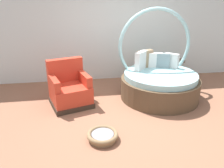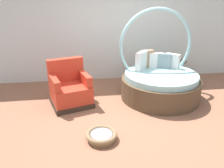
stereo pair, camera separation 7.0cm
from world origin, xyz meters
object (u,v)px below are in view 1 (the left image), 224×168
Objects in this scene: red_armchair at (70,89)px; side_table at (177,63)px; round_daybed at (159,80)px; pet_basket at (103,136)px.

red_armchair reaches higher than side_table.
round_daybed reaches higher than side_table.
round_daybed reaches higher than red_armchair.
side_table is (2.93, 1.20, 0.10)m from red_armchair.
round_daybed is 2.12m from pet_basket.
side_table reaches higher than pet_basket.
side_table is at bearing 47.44° from pet_basket.
side_table is at bearing 22.29° from red_armchair.
pet_basket is 3.56m from side_table.
pet_basket is (0.53, -1.41, -0.26)m from red_armchair.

